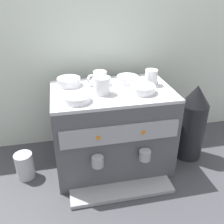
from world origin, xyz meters
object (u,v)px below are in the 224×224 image
object	(u,v)px
ceramic_bowl_2	(69,82)
milk_pitcher	(25,166)
coffee_grinder	(192,122)
ceramic_bowl_1	(143,89)
ceramic_cup_2	(101,85)
ceramic_bowl_3	(77,98)
ceramic_cup_0	(151,77)
ceramic_cup_1	(99,78)
espresso_machine	(112,130)
ceramic_bowl_0	(127,79)

from	to	relation	value
ceramic_bowl_2	milk_pitcher	world-z (taller)	ceramic_bowl_2
ceramic_bowl_2	coffee_grinder	bearing A→B (deg)	-10.77
ceramic_bowl_1	coffee_grinder	world-z (taller)	ceramic_bowl_1
ceramic_cup_2	ceramic_bowl_3	distance (m)	0.14
ceramic_cup_0	ceramic_bowl_3	size ratio (longest dim) A/B	0.81
ceramic_cup_2	coffee_grinder	world-z (taller)	ceramic_cup_2
ceramic_cup_0	ceramic_cup_1	bearing A→B (deg)	168.40
espresso_machine	ceramic_bowl_0	size ratio (longest dim) A/B	5.42
espresso_machine	ceramic_bowl_2	bearing A→B (deg)	152.19
espresso_machine	milk_pitcher	size ratio (longest dim) A/B	4.20
ceramic_cup_0	coffee_grinder	xyz separation A→B (m)	(0.25, -0.05, -0.27)
ceramic_bowl_2	milk_pitcher	size ratio (longest dim) A/B	0.83
ceramic_cup_2	milk_pitcher	xyz separation A→B (m)	(-0.42, 0.01, -0.43)
espresso_machine	ceramic_bowl_2	distance (m)	0.34
coffee_grinder	ceramic_cup_2	bearing A→B (deg)	-179.12
coffee_grinder	ceramic_bowl_3	bearing A→B (deg)	-173.19
ceramic_cup_0	ceramic_bowl_3	world-z (taller)	ceramic_cup_0
ceramic_cup_1	ceramic_bowl_1	distance (m)	0.24
ceramic_bowl_0	ceramic_bowl_2	xyz separation A→B (m)	(-0.31, 0.02, 0.00)
espresso_machine	ceramic_bowl_3	world-z (taller)	ceramic_bowl_3
ceramic_bowl_0	coffee_grinder	size ratio (longest dim) A/B	0.25
espresso_machine	ceramic_cup_2	distance (m)	0.28
ceramic_bowl_0	coffee_grinder	xyz separation A→B (m)	(0.36, -0.11, -0.25)
ceramic_bowl_0	milk_pitcher	bearing A→B (deg)	-169.78
ceramic_cup_0	espresso_machine	bearing A→B (deg)	-170.59
ceramic_cup_0	ceramic_bowl_0	size ratio (longest dim) A/B	0.90
ceramic_cup_1	ceramic_bowl_3	xyz separation A→B (m)	(-0.13, -0.18, -0.02)
ceramic_bowl_3	ceramic_cup_1	bearing A→B (deg)	54.27
ceramic_cup_0	ceramic_cup_2	distance (m)	0.28
espresso_machine	ceramic_cup_2	world-z (taller)	ceramic_cup_2
espresso_machine	ceramic_bowl_3	size ratio (longest dim) A/B	4.85
ceramic_bowl_0	milk_pitcher	distance (m)	0.71
espresso_machine	ceramic_cup_0	world-z (taller)	ceramic_cup_0
ceramic_cup_1	ceramic_bowl_0	bearing A→B (deg)	-0.52
ceramic_cup_2	ceramic_bowl_0	size ratio (longest dim) A/B	1.06
ceramic_cup_2	ceramic_bowl_0	xyz separation A→B (m)	(0.16, 0.11, -0.02)
milk_pitcher	ceramic_bowl_1	bearing A→B (deg)	-4.25
ceramic_bowl_3	milk_pitcher	distance (m)	0.50
ceramic_bowl_2	ceramic_bowl_1	bearing A→B (deg)	-26.31
ceramic_cup_0	ceramic_bowl_2	world-z (taller)	ceramic_cup_0
espresso_machine	ceramic_cup_2	bearing A→B (deg)	-155.71
ceramic_cup_1	ceramic_bowl_0	xyz separation A→B (m)	(0.15, -0.00, -0.02)
ceramic_bowl_0	espresso_machine	bearing A→B (deg)	-138.85
ceramic_bowl_2	ceramic_bowl_0	bearing A→B (deg)	-3.75
ceramic_cup_2	ceramic_bowl_3	world-z (taller)	ceramic_cup_2
ceramic_bowl_3	coffee_grinder	xyz separation A→B (m)	(0.64, 0.08, -0.24)
ceramic_bowl_2	milk_pitcher	xyz separation A→B (m)	(-0.27, -0.12, -0.40)
ceramic_cup_0	ceramic_cup_2	size ratio (longest dim) A/B	0.85
ceramic_cup_1	ceramic_cup_2	xyz separation A→B (m)	(-0.01, -0.12, 0.01)
ceramic_bowl_0	ceramic_bowl_2	size ratio (longest dim) A/B	0.94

